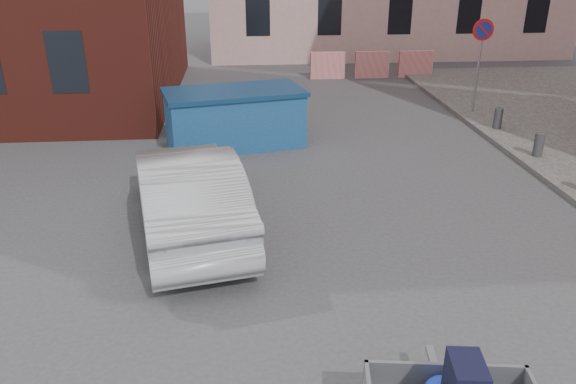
{
  "coord_description": "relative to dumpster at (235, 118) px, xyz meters",
  "views": [
    {
      "loc": [
        -0.81,
        -6.16,
        4.52
      ],
      "look_at": [
        -0.14,
        1.72,
        1.1
      ],
      "focal_mm": 35.0,
      "sensor_mm": 36.0,
      "label": 1
    }
  ],
  "objects": [
    {
      "name": "ground",
      "position": [
        0.98,
        -7.36,
        -0.71
      ],
      "size": [
        120.0,
        120.0,
        0.0
      ],
      "primitive_type": "plane",
      "color": "#38383A",
      "rests_on": "ground"
    },
    {
      "name": "no_parking_sign",
      "position": [
        6.98,
        2.12,
        1.31
      ],
      "size": [
        0.6,
        0.09,
        2.65
      ],
      "color": "gray",
      "rests_on": "sidewalk"
    },
    {
      "name": "barriers",
      "position": [
        5.18,
        7.64,
        -0.21
      ],
      "size": [
        4.7,
        0.18,
        1.0
      ],
      "color": "red",
      "rests_on": "ground"
    },
    {
      "name": "dumpster",
      "position": [
        0.0,
        0.0,
        0.0
      ],
      "size": [
        3.65,
        2.44,
        1.4
      ],
      "rotation": [
        0.0,
        0.0,
        0.23
      ],
      "color": "#1D528D",
      "rests_on": "ground"
    },
    {
      "name": "silver_car",
      "position": [
        -0.78,
        -4.67,
        0.04
      ],
      "size": [
        2.47,
        4.76,
        1.49
      ],
      "primitive_type": "imported",
      "rotation": [
        0.0,
        0.0,
        3.35
      ],
      "color": "#A0A3A7",
      "rests_on": "ground"
    }
  ]
}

